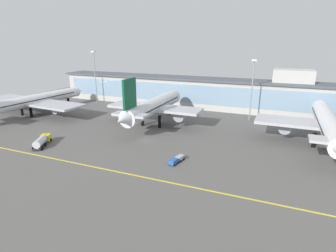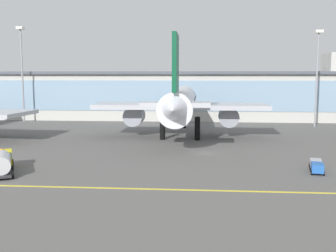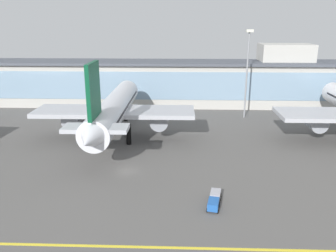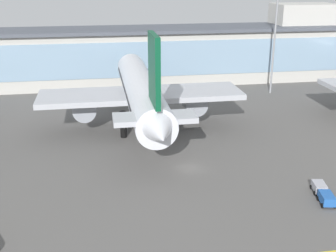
% 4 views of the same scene
% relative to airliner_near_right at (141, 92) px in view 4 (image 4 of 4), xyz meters
% --- Properties ---
extents(ground_plane, '(197.90, 197.90, 0.00)m').
position_rel_airliner_near_right_xyz_m(ground_plane, '(5.12, -17.17, -7.19)').
color(ground_plane, '#5B5956').
extents(terminal_building, '(144.36, 14.00, 19.19)m').
position_rel_airliner_near_right_xyz_m(terminal_building, '(6.73, 34.86, 0.22)').
color(terminal_building, beige).
rests_on(terminal_building, ground).
extents(airliner_near_right, '(35.79, 50.13, 19.63)m').
position_rel_airliner_near_right_xyz_m(airliner_near_right, '(0.00, 0.00, 0.00)').
color(airliner_near_right, black).
rests_on(airliner_near_right, ground).
extents(baggage_tug_near, '(2.71, 5.78, 1.40)m').
position_rel_airliner_near_right_xyz_m(baggage_tug_near, '(19.96, -28.67, -6.40)').
color(baggage_tug_near, black).
rests_on(baggage_tug_near, ground).
extents(apron_light_mast_centre, '(1.80, 1.80, 23.94)m').
position_rel_airliner_near_right_xyz_m(apron_light_mast_centre, '(32.78, 20.30, 8.44)').
color(apron_light_mast_centre, gray).
rests_on(apron_light_mast_centre, ground).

